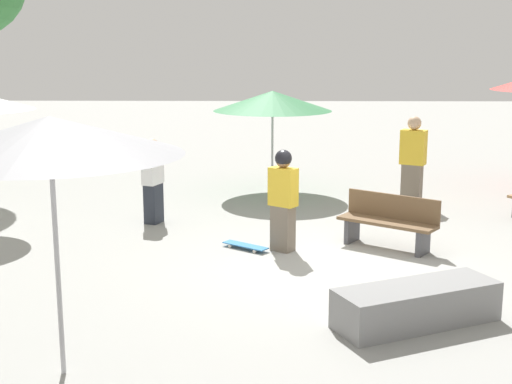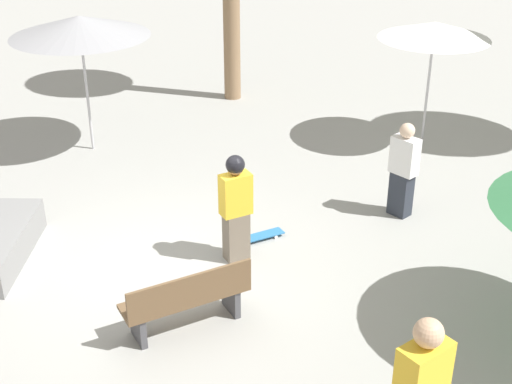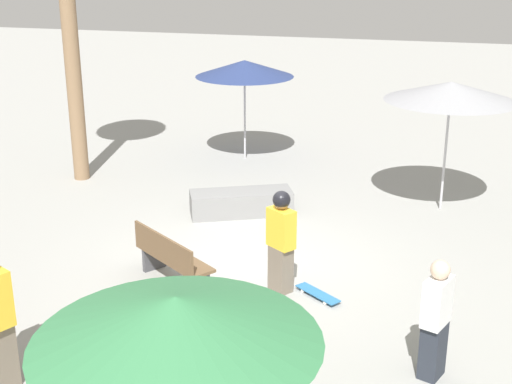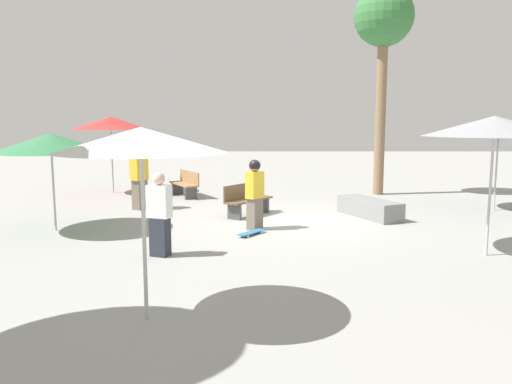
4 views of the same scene
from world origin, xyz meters
The scene contains 9 objects.
ground_plane centered at (0.00, 0.00, 0.00)m, with size 60.00×60.00×0.00m, color #9E9E99.
skater_main centered at (-0.74, 0.72, 0.87)m, with size 0.49×0.44×1.62m.
skateboard centered at (-1.33, 0.79, 0.06)m, with size 0.76×0.63×0.07m.
concrete_ledge centered at (0.77, -2.27, 0.24)m, with size 2.08×1.44×0.47m.
bench_far centered at (0.96, 0.93, 0.43)m, with size 1.56×1.29×0.85m.
shade_umbrella_grey centered at (-3.01, -3.60, 2.39)m, with size 2.53×2.53×2.57m.
shade_umbrella_green centered at (-0.88, 5.28, 2.00)m, with size 2.57×2.57×2.22m.
bystander_watching centered at (-3.06, 2.46, 0.78)m, with size 0.37×0.48×1.56m.
bystander_far centered at (1.93, 4.00, 0.90)m, with size 0.56×0.47×1.81m.
Camera 1 is at (-0.97, -10.16, 3.24)m, focal length 50.00 mm.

